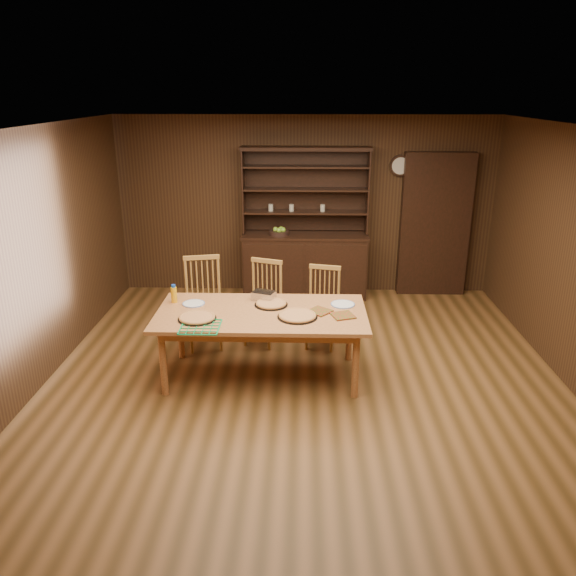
{
  "coord_description": "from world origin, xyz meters",
  "views": [
    {
      "loc": [
        -0.03,
        -5.21,
        2.95
      ],
      "look_at": [
        -0.18,
        0.4,
        0.94
      ],
      "focal_mm": 35.0,
      "sensor_mm": 36.0,
      "label": 1
    }
  ],
  "objects_px": {
    "juice_bottle": "(174,294)",
    "chair_right": "(323,304)",
    "china_hutch": "(305,257)",
    "chair_center": "(264,299)",
    "dining_table": "(261,318)",
    "chair_left": "(204,299)"
  },
  "relations": [
    {
      "from": "dining_table",
      "to": "chair_left",
      "type": "xyz_separation_m",
      "value": [
        -0.75,
        0.8,
        -0.1
      ]
    },
    {
      "from": "juice_bottle",
      "to": "chair_right",
      "type": "bearing_deg",
      "value": 19.95
    },
    {
      "from": "chair_right",
      "to": "chair_left",
      "type": "bearing_deg",
      "value": -165.74
    },
    {
      "from": "juice_bottle",
      "to": "chair_left",
      "type": "bearing_deg",
      "value": 68.62
    },
    {
      "from": "chair_right",
      "to": "juice_bottle",
      "type": "xyz_separation_m",
      "value": [
        -1.64,
        -0.59,
        0.33
      ]
    },
    {
      "from": "china_hutch",
      "to": "chair_right",
      "type": "relative_size",
      "value": 2.23
    },
    {
      "from": "china_hutch",
      "to": "chair_right",
      "type": "height_order",
      "value": "china_hutch"
    },
    {
      "from": "chair_left",
      "to": "juice_bottle",
      "type": "distance_m",
      "value": 0.65
    },
    {
      "from": "dining_table",
      "to": "juice_bottle",
      "type": "xyz_separation_m",
      "value": [
        -0.96,
        0.25,
        0.16
      ]
    },
    {
      "from": "china_hutch",
      "to": "juice_bottle",
      "type": "distance_m",
      "value": 2.73
    },
    {
      "from": "dining_table",
      "to": "china_hutch",
      "type": "bearing_deg",
      "value": 79.91
    },
    {
      "from": "chair_left",
      "to": "chair_center",
      "type": "distance_m",
      "value": 0.72
    },
    {
      "from": "china_hutch",
      "to": "dining_table",
      "type": "bearing_deg",
      "value": -100.09
    },
    {
      "from": "chair_left",
      "to": "juice_bottle",
      "type": "height_order",
      "value": "chair_left"
    },
    {
      "from": "chair_left",
      "to": "chair_center",
      "type": "bearing_deg",
      "value": -3.49
    },
    {
      "from": "china_hutch",
      "to": "chair_center",
      "type": "xyz_separation_m",
      "value": [
        -0.49,
        -1.65,
        -0.05
      ]
    },
    {
      "from": "china_hutch",
      "to": "chair_center",
      "type": "bearing_deg",
      "value": -106.57
    },
    {
      "from": "chair_left",
      "to": "chair_center",
      "type": "height_order",
      "value": "chair_left"
    },
    {
      "from": "dining_table",
      "to": "juice_bottle",
      "type": "bearing_deg",
      "value": 165.65
    },
    {
      "from": "chair_left",
      "to": "juice_bottle",
      "type": "xyz_separation_m",
      "value": [
        -0.22,
        -0.55,
        0.26
      ]
    },
    {
      "from": "dining_table",
      "to": "juice_bottle",
      "type": "relative_size",
      "value": 10.81
    },
    {
      "from": "china_hutch",
      "to": "chair_left",
      "type": "distance_m",
      "value": 2.13
    }
  ]
}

